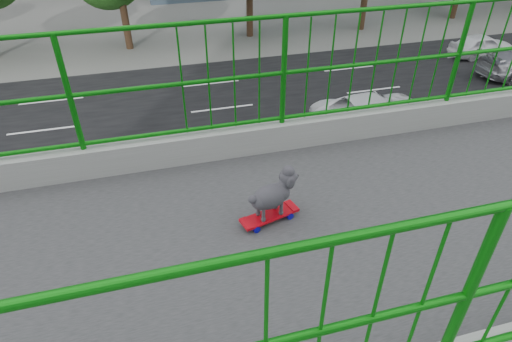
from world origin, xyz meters
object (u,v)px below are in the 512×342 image
Objects in this scene: poodle at (273,194)px; car_2 at (375,113)px; car_1 at (65,210)px; skateboard at (269,216)px; car_5 at (139,270)px; car_4 at (482,45)px.

poodle is 0.09× the size of car_2.
car_1 is 0.74× the size of car_2.
car_1 is at bearing -171.36° from skateboard.
car_5 is (6.40, -10.32, -0.04)m from car_2.
car_4 is (-6.40, 10.50, -0.10)m from car_2.
car_2 is at bearing 121.81° from car_5.
car_5 reaches higher than car_4.
car_1 is 0.92× the size of car_5.
car_1 is 1.03× the size of car_4.
skateboard is at bearing 23.71° from car_1.
car_4 is (-9.60, 22.95, 0.00)m from car_1.
car_1 is at bearing -146.30° from car_5.
poodle is at bearing 17.58° from car_5.
car_2 is 12.29m from car_4.
skateboard is 0.13× the size of car_5.
car_4 is 24.44m from car_5.
car_2 is (-12.13, 8.50, -6.53)m from poodle.
skateboard is 0.14× the size of car_1.
car_4 is at bearing 119.19° from skateboard.
skateboard reaches higher than car_1.
car_5 is (-5.74, -1.79, -6.33)m from skateboard.
car_4 is at bearing 119.21° from poodle.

